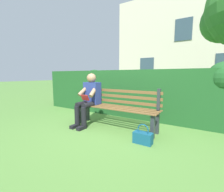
{
  "coord_description": "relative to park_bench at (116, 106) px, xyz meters",
  "views": [
    {
      "loc": [
        -1.73,
        2.83,
        1.16
      ],
      "look_at": [
        0.0,
        0.1,
        0.72
      ],
      "focal_mm": 24.7,
      "sensor_mm": 36.0,
      "label": 1
    }
  ],
  "objects": [
    {
      "name": "hedge_backdrop",
      "position": [
        -0.07,
        -1.15,
        0.22
      ],
      "size": [
        6.51,
        0.83,
        1.45
      ],
      "color": "#1E5123",
      "rests_on": "ground"
    },
    {
      "name": "building_facade",
      "position": [
        -0.29,
        -8.38,
        2.51
      ],
      "size": [
        8.24,
        3.11,
        5.95
      ],
      "color": "beige",
      "rests_on": "ground"
    },
    {
      "name": "person_seated",
      "position": [
        0.64,
        0.17,
        0.17
      ],
      "size": [
        0.44,
        0.73,
        1.2
      ],
      "color": "navy",
      "rests_on": "ground"
    },
    {
      "name": "handbag",
      "position": [
        -0.83,
        0.5,
        -0.36
      ],
      "size": [
        0.32,
        0.15,
        0.34
      ],
      "color": "navy",
      "rests_on": "ground"
    },
    {
      "name": "park_bench",
      "position": [
        0.0,
        0.0,
        0.0
      ],
      "size": [
        1.97,
        0.46,
        0.9
      ],
      "color": "#2D3338",
      "rests_on": "ground"
    },
    {
      "name": "ground",
      "position": [
        0.0,
        0.07,
        -0.47
      ],
      "size": [
        60.0,
        60.0,
        0.0
      ],
      "primitive_type": "plane",
      "color": "#517F38"
    }
  ]
}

